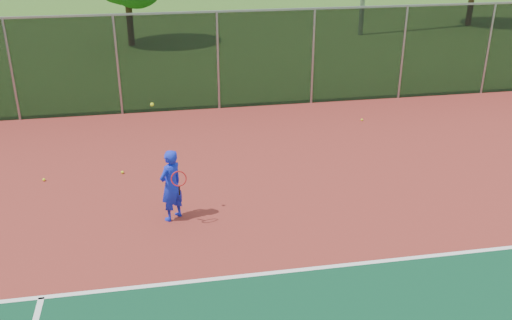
{
  "coord_description": "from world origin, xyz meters",
  "views": [
    {
      "loc": [
        -4.89,
        -5.07,
        5.87
      ],
      "look_at": [
        -3.08,
        5.0,
        1.3
      ],
      "focal_mm": 40.0,
      "sensor_mm": 36.0,
      "label": 1
    }
  ],
  "objects": [
    {
      "name": "practice_ball_0",
      "position": [
        -7.64,
        7.51,
        0.06
      ],
      "size": [
        0.07,
        0.07,
        0.07
      ],
      "primitive_type": "sphere",
      "color": "yellow",
      "rests_on": "court_apron"
    },
    {
      "name": "practice_ball_5",
      "position": [
        -5.86,
        7.6,
        0.06
      ],
      "size": [
        0.07,
        0.07,
        0.07
      ],
      "primitive_type": "sphere",
      "color": "yellow",
      "rests_on": "court_apron"
    },
    {
      "name": "practice_ball_4",
      "position": [
        1.04,
        10.07,
        0.06
      ],
      "size": [
        0.07,
        0.07,
        0.07
      ],
      "primitive_type": "sphere",
      "color": "yellow",
      "rests_on": "court_apron"
    },
    {
      "name": "court_apron",
      "position": [
        0.0,
        2.0,
        0.01
      ],
      "size": [
        30.0,
        20.0,
        0.02
      ],
      "primitive_type": "cube",
      "color": "maroon",
      "rests_on": "ground"
    },
    {
      "name": "tennis_player",
      "position": [
        -4.76,
        5.24,
        0.78
      ],
      "size": [
        0.65,
        0.73,
        2.47
      ],
      "color": "#1626D1",
      "rests_on": "court_apron"
    },
    {
      "name": "fence_back",
      "position": [
        0.0,
        12.0,
        1.56
      ],
      "size": [
        30.0,
        0.06,
        3.03
      ],
      "color": "black",
      "rests_on": "court_apron"
    }
  ]
}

